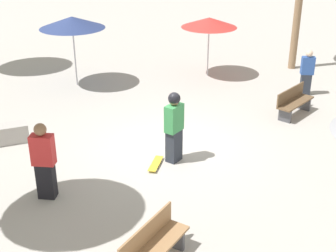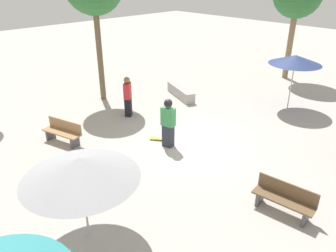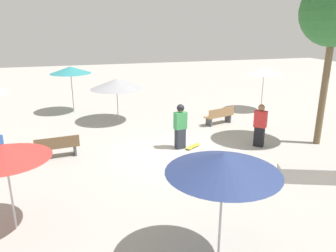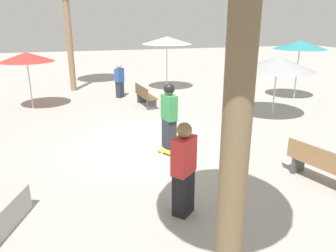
{
  "view_description": "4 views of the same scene",
  "coord_description": "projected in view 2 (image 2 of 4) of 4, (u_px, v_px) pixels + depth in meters",
  "views": [
    {
      "loc": [
        -7.49,
        -8.13,
        5.71
      ],
      "look_at": [
        -0.77,
        -0.75,
        1.15
      ],
      "focal_mm": 50.0,
      "sensor_mm": 36.0,
      "label": 1
    },
    {
      "loc": [
        7.16,
        -7.87,
        5.87
      ],
      "look_at": [
        0.13,
        -1.04,
        1.14
      ],
      "focal_mm": 35.0,
      "sensor_mm": 36.0,
      "label": 2
    },
    {
      "loc": [
        3.52,
        11.23,
        4.83
      ],
      "look_at": [
        0.11,
        -0.64,
        0.95
      ],
      "focal_mm": 35.0,
      "sensor_mm": 36.0,
      "label": 3
    },
    {
      "loc": [
        -8.55,
        1.85,
        3.44
      ],
      "look_at": [
        -0.53,
        -0.47,
        0.7
      ],
      "focal_mm": 35.0,
      "sensor_mm": 36.0,
      "label": 4
    }
  ],
  "objects": [
    {
      "name": "concrete_ledge",
      "position": [
        181.0,
        92.0,
        16.46
      ],
      "size": [
        2.26,
        1.22,
        0.51
      ],
      "rotation": [
        0.0,
        0.0,
        2.79
      ],
      "color": "#A8A39E",
      "rests_on": "ground_plane"
    },
    {
      "name": "skater_main",
      "position": [
        168.0,
        121.0,
        11.58
      ],
      "size": [
        0.53,
        0.36,
        1.83
      ],
      "rotation": [
        0.0,
        0.0,
        3.35
      ],
      "color": "#282D38",
      "rests_on": "ground_plane"
    },
    {
      "name": "bystander_watching",
      "position": [
        128.0,
        97.0,
        14.1
      ],
      "size": [
        0.52,
        0.54,
        1.76
      ],
      "rotation": [
        0.0,
        0.0,
        2.3
      ],
      "color": "black",
      "rests_on": "ground_plane"
    },
    {
      "name": "bench_far",
      "position": [
        284.0,
        199.0,
        8.57
      ],
      "size": [
        1.64,
        0.61,
        0.85
      ],
      "rotation": [
        0.0,
        0.0,
        3.25
      ],
      "color": "#47474C",
      "rests_on": "ground_plane"
    },
    {
      "name": "skateboard",
      "position": [
        160.0,
        139.0,
        12.39
      ],
      "size": [
        0.77,
        0.62,
        0.07
      ],
      "rotation": [
        0.0,
        0.0,
        3.74
      ],
      "color": "gold",
      "rests_on": "ground_plane"
    },
    {
      "name": "shade_umbrella_grey",
      "position": [
        80.0,
        168.0,
        7.11
      ],
      "size": [
        2.64,
        2.64,
        2.21
      ],
      "color": "#B7B7BC",
      "rests_on": "ground_plane"
    },
    {
      "name": "bench_near",
      "position": [
        63.0,
        132.0,
        12.08
      ],
      "size": [
        1.66,
        0.87,
        0.85
      ],
      "rotation": [
        0.0,
        0.0,
        3.42
      ],
      "color": "#47474C",
      "rests_on": "ground_plane"
    },
    {
      "name": "shade_umbrella_navy",
      "position": [
        295.0,
        60.0,
        14.29
      ],
      "size": [
        2.27,
        2.27,
        2.48
      ],
      "color": "#B7B7BC",
      "rests_on": "ground_plane"
    },
    {
      "name": "ground_plane",
      "position": [
        186.0,
        144.0,
        12.11
      ],
      "size": [
        60.0,
        60.0,
        0.0
      ],
      "primitive_type": "plane",
      "color": "#ADA8A0"
    }
  ]
}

